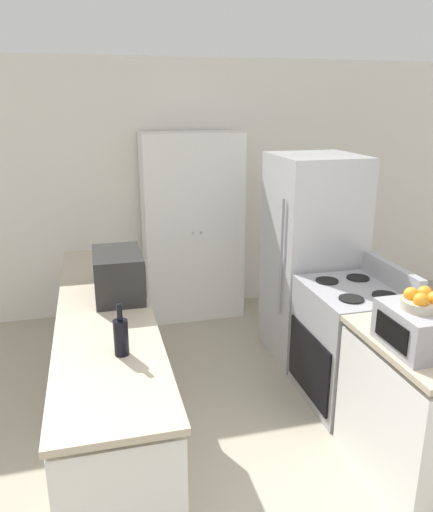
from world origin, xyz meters
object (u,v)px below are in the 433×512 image
at_px(microwave, 118,275).
at_px(wine_bottle, 121,336).
at_px(toaster_oven, 419,328).
at_px(refrigerator, 312,258).
at_px(stove, 350,344).
at_px(fruit_bowl, 422,301).
at_px(pantry_cabinet, 192,227).

relative_size(microwave, wine_bottle, 1.68).
bearing_deg(toaster_oven, microwave, 142.68).
bearing_deg(refrigerator, stove, -91.78).
distance_m(microwave, fruit_bowl, 1.92).
xyz_separation_m(refrigerator, wine_bottle, (-1.72, -1.36, 0.12)).
height_order(microwave, wine_bottle, microwave).
distance_m(microwave, toaster_oven, 1.92).
bearing_deg(pantry_cabinet, stove, -66.47).
bearing_deg(pantry_cabinet, wine_bottle, -109.97).
distance_m(refrigerator, fruit_bowl, 1.72).
bearing_deg(fruit_bowl, microwave, 142.50).
distance_m(stove, toaster_oven, 1.06).
bearing_deg(fruit_bowl, stove, 81.75).
xyz_separation_m(refrigerator, microwave, (-1.68, -0.52, 0.17)).
relative_size(stove, microwave, 2.16).
bearing_deg(microwave, pantry_cabinet, 62.16).
xyz_separation_m(wine_bottle, toaster_oven, (1.57, -0.33, 0.01)).
relative_size(stove, fruit_bowl, 4.85).
xyz_separation_m(pantry_cabinet, fruit_bowl, (0.68, -2.76, 0.23)).
xyz_separation_m(pantry_cabinet, wine_bottle, (-0.88, -2.43, 0.06)).
distance_m(refrigerator, microwave, 1.76).
bearing_deg(pantry_cabinet, microwave, -117.84).
relative_size(pantry_cabinet, wine_bottle, 6.53).
distance_m(pantry_cabinet, wine_bottle, 2.59).
relative_size(wine_bottle, toaster_oven, 0.71).
relative_size(microwave, fruit_bowl, 2.24).
bearing_deg(refrigerator, microwave, -162.85).
xyz_separation_m(toaster_oven, fruit_bowl, (-0.01, -0.00, 0.16)).
bearing_deg(wine_bottle, pantry_cabinet, 70.03).
bearing_deg(refrigerator, pantry_cabinet, 127.80).
bearing_deg(microwave, stove, -9.21).
height_order(stove, wine_bottle, wine_bottle).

